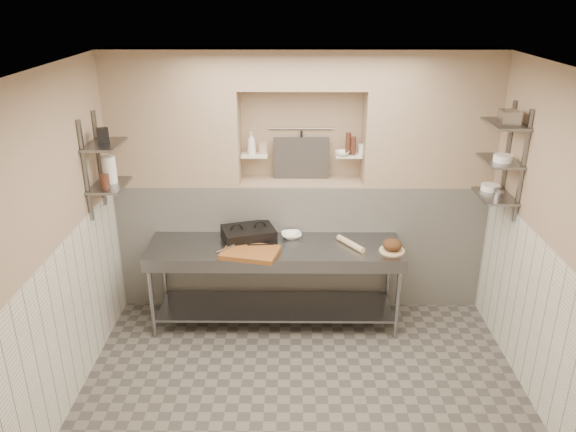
{
  "coord_description": "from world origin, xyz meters",
  "views": [
    {
      "loc": [
        -0.1,
        -4.0,
        3.33
      ],
      "look_at": [
        -0.14,
        0.9,
        1.35
      ],
      "focal_mm": 35.0,
      "sensor_mm": 36.0,
      "label": 1
    }
  ],
  "objects_px": {
    "prep_table": "(275,269)",
    "rolling_pin": "(351,244)",
    "jug_left": "(109,170)",
    "bread_loaf": "(392,245)",
    "bowl_alcove": "(342,153)",
    "panini_press": "(249,234)",
    "cutting_board": "(250,253)",
    "mixing_bowl": "(291,235)",
    "bottle_soap": "(251,143)"
  },
  "relations": [
    {
      "from": "mixing_bowl",
      "to": "bread_loaf",
      "type": "xyz_separation_m",
      "value": [
        1.01,
        -0.32,
        0.05
      ]
    },
    {
      "from": "prep_table",
      "to": "mixing_bowl",
      "type": "distance_m",
      "value": 0.4
    },
    {
      "from": "mixing_bowl",
      "to": "bottle_soap",
      "type": "xyz_separation_m",
      "value": [
        -0.42,
        0.35,
        0.91
      ]
    },
    {
      "from": "cutting_board",
      "to": "bottle_soap",
      "type": "height_order",
      "value": "bottle_soap"
    },
    {
      "from": "panini_press",
      "to": "cutting_board",
      "type": "height_order",
      "value": "panini_press"
    },
    {
      "from": "jug_left",
      "to": "mixing_bowl",
      "type": "bearing_deg",
      "value": 10.01
    },
    {
      "from": "rolling_pin",
      "to": "jug_left",
      "type": "relative_size",
      "value": 1.51
    },
    {
      "from": "cutting_board",
      "to": "bowl_alcove",
      "type": "xyz_separation_m",
      "value": [
        0.93,
        0.72,
        0.81
      ]
    },
    {
      "from": "prep_table",
      "to": "bowl_alcove",
      "type": "bearing_deg",
      "value": 36.89
    },
    {
      "from": "panini_press",
      "to": "bottle_soap",
      "type": "distance_m",
      "value": 0.96
    },
    {
      "from": "cutting_board",
      "to": "bread_loaf",
      "type": "relative_size",
      "value": 2.8
    },
    {
      "from": "bowl_alcove",
      "to": "bottle_soap",
      "type": "bearing_deg",
      "value": 177.17
    },
    {
      "from": "mixing_bowl",
      "to": "jug_left",
      "type": "height_order",
      "value": "jug_left"
    },
    {
      "from": "mixing_bowl",
      "to": "jug_left",
      "type": "distance_m",
      "value": 1.94
    },
    {
      "from": "bottle_soap",
      "to": "bread_loaf",
      "type": "bearing_deg",
      "value": -25.27
    },
    {
      "from": "prep_table",
      "to": "rolling_pin",
      "type": "bearing_deg",
      "value": 0.53
    },
    {
      "from": "bread_loaf",
      "to": "jug_left",
      "type": "bearing_deg",
      "value": 179.62
    },
    {
      "from": "rolling_pin",
      "to": "cutting_board",
      "type": "bearing_deg",
      "value": -168.6
    },
    {
      "from": "rolling_pin",
      "to": "mixing_bowl",
      "type": "bearing_deg",
      "value": 160.55
    },
    {
      "from": "panini_press",
      "to": "mixing_bowl",
      "type": "distance_m",
      "value": 0.45
    },
    {
      "from": "mixing_bowl",
      "to": "bottle_soap",
      "type": "height_order",
      "value": "bottle_soap"
    },
    {
      "from": "cutting_board",
      "to": "mixing_bowl",
      "type": "bearing_deg",
      "value": 45.86
    },
    {
      "from": "cutting_board",
      "to": "mixing_bowl",
      "type": "xyz_separation_m",
      "value": [
        0.4,
        0.42,
        0.0
      ]
    },
    {
      "from": "prep_table",
      "to": "rolling_pin",
      "type": "xyz_separation_m",
      "value": [
        0.77,
        0.01,
        0.29
      ]
    },
    {
      "from": "bottle_soap",
      "to": "cutting_board",
      "type": "bearing_deg",
      "value": -88.52
    },
    {
      "from": "panini_press",
      "to": "bowl_alcove",
      "type": "bearing_deg",
      "value": 3.88
    },
    {
      "from": "panini_press",
      "to": "cutting_board",
      "type": "xyz_separation_m",
      "value": [
        0.04,
        -0.34,
        -0.05
      ]
    },
    {
      "from": "mixing_bowl",
      "to": "jug_left",
      "type": "relative_size",
      "value": 0.81
    },
    {
      "from": "bread_loaf",
      "to": "panini_press",
      "type": "bearing_deg",
      "value": 170.48
    },
    {
      "from": "panini_press",
      "to": "bowl_alcove",
      "type": "xyz_separation_m",
      "value": [
        0.98,
        0.39,
        0.77
      ]
    },
    {
      "from": "rolling_pin",
      "to": "prep_table",
      "type": "bearing_deg",
      "value": -179.47
    },
    {
      "from": "bread_loaf",
      "to": "prep_table",
      "type": "bearing_deg",
      "value": 174.93
    },
    {
      "from": "bread_loaf",
      "to": "bottle_soap",
      "type": "relative_size",
      "value": 0.81
    },
    {
      "from": "mixing_bowl",
      "to": "bowl_alcove",
      "type": "xyz_separation_m",
      "value": [
        0.53,
        0.3,
        0.81
      ]
    },
    {
      "from": "rolling_pin",
      "to": "jug_left",
      "type": "distance_m",
      "value": 2.48
    },
    {
      "from": "cutting_board",
      "to": "jug_left",
      "type": "bearing_deg",
      "value": 175.28
    },
    {
      "from": "panini_press",
      "to": "mixing_bowl",
      "type": "relative_size",
      "value": 2.89
    },
    {
      "from": "bread_loaf",
      "to": "jug_left",
      "type": "relative_size",
      "value": 0.74
    },
    {
      "from": "cutting_board",
      "to": "mixing_bowl",
      "type": "relative_size",
      "value": 2.55
    },
    {
      "from": "panini_press",
      "to": "bottle_soap",
      "type": "bearing_deg",
      "value": 69.53
    },
    {
      "from": "panini_press",
      "to": "bread_loaf",
      "type": "height_order",
      "value": "panini_press"
    },
    {
      "from": "panini_press",
      "to": "bottle_soap",
      "type": "relative_size",
      "value": 2.57
    },
    {
      "from": "prep_table",
      "to": "jug_left",
      "type": "xyz_separation_m",
      "value": [
        -1.57,
        -0.09,
        1.1
      ]
    },
    {
      "from": "bread_loaf",
      "to": "bowl_alcove",
      "type": "relative_size",
      "value": 1.26
    },
    {
      "from": "cutting_board",
      "to": "bread_loaf",
      "type": "height_order",
      "value": "bread_loaf"
    },
    {
      "from": "rolling_pin",
      "to": "jug_left",
      "type": "bearing_deg",
      "value": -177.72
    },
    {
      "from": "prep_table",
      "to": "cutting_board",
      "type": "bearing_deg",
      "value": -140.27
    },
    {
      "from": "bread_loaf",
      "to": "cutting_board",
      "type": "bearing_deg",
      "value": -176.28
    },
    {
      "from": "prep_table",
      "to": "mixing_bowl",
      "type": "xyz_separation_m",
      "value": [
        0.17,
        0.22,
        0.28
      ]
    },
    {
      "from": "bowl_alcove",
      "to": "panini_press",
      "type": "bearing_deg",
      "value": -158.46
    }
  ]
}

